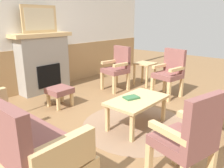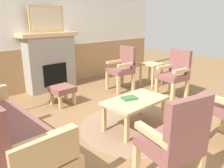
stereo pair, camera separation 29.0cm
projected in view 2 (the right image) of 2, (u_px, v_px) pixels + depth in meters
ground_plane at (127, 122)px, 3.56m from camera, size 14.00×14.00×0.00m
wall_back at (42, 31)px, 4.98m from camera, size 7.20×0.14×2.70m
fireplace at (50, 61)px, 4.99m from camera, size 1.30×0.44×1.28m
framed_picture at (47, 19)px, 4.74m from camera, size 0.80×0.04×0.56m
couch at (4, 133)px, 2.42m from camera, size 0.70×1.80×0.98m
coffee_table at (135, 103)px, 3.29m from camera, size 0.96×0.56×0.44m
round_rug at (134, 126)px, 3.40m from camera, size 1.67×1.67×0.01m
book_on_table at (129, 98)px, 3.28m from camera, size 0.26×0.22×0.03m
footstool at (63, 90)px, 4.18m from camera, size 0.40×0.40×0.36m
armchair_near_fireplace at (175, 72)px, 4.49m from camera, size 0.55×0.55×0.98m
armchair_by_window_left at (123, 66)px, 5.00m from camera, size 0.55×0.55×0.98m
armchair_front_center at (175, 140)px, 2.00m from camera, size 0.58×0.58×0.98m
side_table at (151, 68)px, 5.32m from camera, size 0.44×0.44×0.55m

